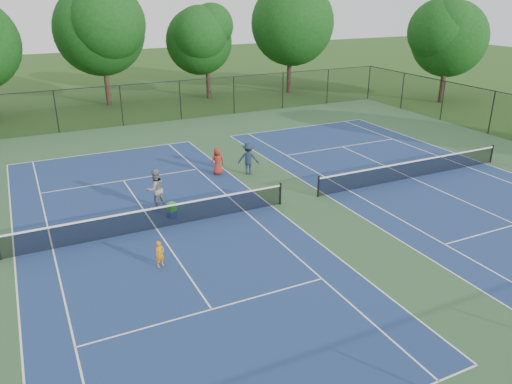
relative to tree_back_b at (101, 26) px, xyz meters
name	(u,v)px	position (x,y,z in m)	size (l,w,h in m)	color
ground	(299,200)	(4.00, -26.00, -6.60)	(140.00, 140.00, 0.00)	#234716
court_pad	(299,200)	(4.00, -26.00, -6.59)	(36.00, 36.00, 0.01)	#2F5532
tennis_court_left	(156,227)	(-3.00, -26.00, -6.50)	(12.00, 23.83, 1.07)	navy
tennis_court_right	(412,176)	(11.00, -26.00, -6.50)	(12.00, 23.83, 1.07)	navy
perimeter_fence	(300,169)	(4.00, -26.00, -4.99)	(36.08, 36.08, 3.02)	black
tree_back_b	(101,26)	(0.00, 0.00, 0.00)	(7.60, 7.60, 10.03)	#2D2116
tree_back_c	(207,37)	(9.00, -1.00, -1.11)	(6.00, 6.00, 8.40)	#2D2116
tree_back_d	(290,20)	(17.00, -2.00, 0.23)	(7.80, 7.80, 10.37)	#2D2116
tree_side_e	(449,35)	(27.00, -12.00, -0.79)	(6.60, 6.60, 8.87)	#2D2116
child_player	(160,254)	(-3.69, -29.08, -6.09)	(0.37, 0.24, 1.01)	orange
instructor	(155,189)	(-2.38, -23.87, -5.65)	(0.92, 0.72, 1.89)	gray
bystander_b	(248,159)	(3.40, -21.55, -5.71)	(1.15, 0.66, 1.78)	#1C273E
bystander_c	(218,161)	(1.87, -20.85, -5.85)	(0.73, 0.47, 1.49)	maroon
ball_crate	(172,214)	(-2.03, -25.13, -6.46)	(0.39, 0.29, 0.28)	navy
ball_hopper	(172,207)	(-2.03, -25.13, -6.12)	(0.34, 0.27, 0.39)	green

